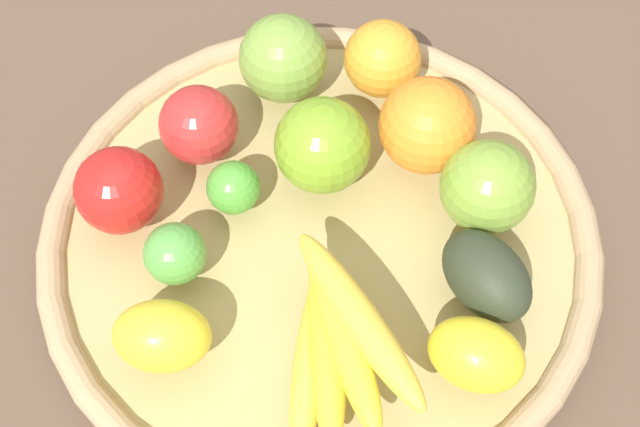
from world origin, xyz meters
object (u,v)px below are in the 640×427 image
object	(u,v)px
lemon_0	(476,355)
avocado	(486,276)
orange_0	(427,125)
apple_3	(119,190)
lemon_1	(162,336)
banana_bunch	(336,335)
apple_2	(322,145)
apple_0	(283,59)
lime_0	(175,254)
lime_1	(233,188)
apple_4	(487,187)
orange_1	(383,59)
apple_1	(199,125)

from	to	relation	value
lemon_0	avocado	bearing A→B (deg)	106.56
orange_0	apple_3	xyz separation A→B (m)	(-0.19, -0.17, -0.01)
lemon_0	lemon_1	size ratio (longest dim) A/B	0.98
banana_bunch	apple_2	distance (m)	0.16
apple_2	avocado	xyz separation A→B (m)	(0.16, -0.04, -0.01)
banana_bunch	apple_0	size ratio (longest dim) A/B	2.05
apple_2	apple_3	xyz separation A→B (m)	(-0.12, -0.11, -0.00)
banana_bunch	avocado	bearing A→B (deg)	52.79
lime_0	orange_0	world-z (taller)	orange_0
lime_1	apple_0	size ratio (longest dim) A/B	0.57
lime_1	apple_3	bearing A→B (deg)	-143.80
apple_4	apple_2	xyz separation A→B (m)	(-0.13, -0.03, 0.00)
apple_4	avocado	world-z (taller)	apple_4
apple_0	lemon_1	bearing A→B (deg)	-78.96
lemon_1	avocado	world-z (taller)	avocado
lime_0	apple_3	xyz separation A→B (m)	(-0.07, 0.02, 0.01)
banana_bunch	apple_3	bearing A→B (deg)	172.74
banana_bunch	apple_0	xyz separation A→B (m)	(-0.16, 0.21, 0.01)
orange_1	apple_1	distance (m)	0.17
lemon_0	apple_3	world-z (taller)	apple_3
lime_0	lemon_1	xyz separation A→B (m)	(0.03, -0.06, 0.00)
apple_4	avocado	size ratio (longest dim) A/B	0.93
lime_0	avocado	distance (m)	0.24
apple_4	lime_0	bearing A→B (deg)	-139.02
apple_3	banana_bunch	bearing A→B (deg)	-7.26
orange_0	apple_2	world-z (taller)	orange_0
banana_bunch	orange_1	distance (m)	0.27
banana_bunch	apple_2	size ratio (longest dim) A/B	2.01
lime_1	lemon_1	bearing A→B (deg)	-79.54
apple_4	apple_0	world-z (taller)	apple_0
orange_1	avocado	xyz separation A→B (m)	(0.16, -0.15, -0.01)
lemon_0	lemon_1	distance (m)	0.22
banana_bunch	lime_1	world-z (taller)	banana_bunch
lemon_0	lime_1	xyz separation A→B (m)	(-0.23, 0.04, -0.00)
lemon_1	avocado	distance (m)	0.24
lime_0	orange_0	size ratio (longest dim) A/B	0.60
lime_0	apple_2	distance (m)	0.15
lime_1	apple_3	size ratio (longest dim) A/B	0.63
lime_0	apple_1	distance (m)	0.12
lemon_1	apple_1	size ratio (longest dim) A/B	1.08
avocado	lemon_0	bearing A→B (deg)	-73.44
orange_1	apple_3	bearing A→B (deg)	-118.06
lemon_1	apple_4	bearing A→B (deg)	55.25
apple_0	orange_1	distance (m)	0.09
lime_1	avocado	size ratio (longest dim) A/B	0.54
apple_4	apple_3	xyz separation A→B (m)	(-0.25, -0.14, -0.00)
apple_2	avocado	distance (m)	0.17
lemon_0	orange_1	world-z (taller)	orange_1
lime_1	apple_0	xyz separation A→B (m)	(-0.03, 0.13, 0.02)
banana_bunch	apple_4	world-z (taller)	apple_4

